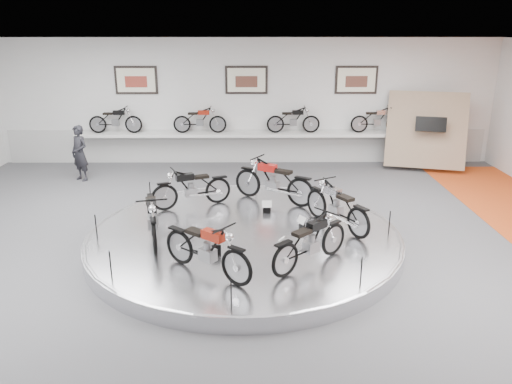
{
  "coord_description": "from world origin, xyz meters",
  "views": [
    {
      "loc": [
        0.16,
        -9.18,
        4.33
      ],
      "look_at": [
        0.25,
        0.6,
        1.07
      ],
      "focal_mm": 35.0,
      "sensor_mm": 36.0,
      "label": 1
    }
  ],
  "objects_px": {
    "bike_d": "(152,216)",
    "bike_f": "(311,241)",
    "display_platform": "(244,239)",
    "bike_e": "(207,248)",
    "visitor": "(80,153)",
    "bike_c": "(192,187)",
    "bike_a": "(337,205)",
    "shelf": "(247,134)",
    "bike_b": "(274,180)"
  },
  "relations": [
    {
      "from": "bike_f",
      "to": "shelf",
      "type": "bearing_deg",
      "value": 56.32
    },
    {
      "from": "shelf",
      "to": "bike_f",
      "type": "distance_m",
      "value": 8.01
    },
    {
      "from": "shelf",
      "to": "bike_d",
      "type": "distance_m",
      "value": 7.02
    },
    {
      "from": "bike_a",
      "to": "visitor",
      "type": "bearing_deg",
      "value": 25.6
    },
    {
      "from": "shelf",
      "to": "bike_d",
      "type": "xyz_separation_m",
      "value": [
        -1.79,
        -6.78,
        -0.2
      ]
    },
    {
      "from": "bike_a",
      "to": "bike_f",
      "type": "height_order",
      "value": "bike_a"
    },
    {
      "from": "shelf",
      "to": "bike_a",
      "type": "xyz_separation_m",
      "value": [
        1.93,
        -6.17,
        -0.21
      ]
    },
    {
      "from": "bike_c",
      "to": "bike_f",
      "type": "relative_size",
      "value": 1.02
    },
    {
      "from": "bike_c",
      "to": "shelf",
      "type": "bearing_deg",
      "value": -127.37
    },
    {
      "from": "display_platform",
      "to": "bike_e",
      "type": "distance_m",
      "value": 2.02
    },
    {
      "from": "display_platform",
      "to": "bike_a",
      "type": "bearing_deg",
      "value": 6.94
    },
    {
      "from": "bike_f",
      "to": "bike_c",
      "type": "bearing_deg",
      "value": 86.32
    },
    {
      "from": "bike_a",
      "to": "visitor",
      "type": "xyz_separation_m",
      "value": [
        -6.78,
        4.44,
        0.02
      ]
    },
    {
      "from": "display_platform",
      "to": "bike_c",
      "type": "xyz_separation_m",
      "value": [
        -1.24,
        1.53,
        0.63
      ]
    },
    {
      "from": "bike_e",
      "to": "bike_f",
      "type": "relative_size",
      "value": 1.03
    },
    {
      "from": "display_platform",
      "to": "bike_d",
      "type": "bearing_deg",
      "value": -168.0
    },
    {
      "from": "shelf",
      "to": "bike_d",
      "type": "height_order",
      "value": "bike_d"
    },
    {
      "from": "display_platform",
      "to": "bike_b",
      "type": "height_order",
      "value": "bike_b"
    },
    {
      "from": "bike_c",
      "to": "visitor",
      "type": "xyz_separation_m",
      "value": [
        -3.61,
        3.15,
        0.04
      ]
    },
    {
      "from": "bike_f",
      "to": "bike_b",
      "type": "bearing_deg",
      "value": 56.3
    },
    {
      "from": "display_platform",
      "to": "visitor",
      "type": "bearing_deg",
      "value": 136.03
    },
    {
      "from": "display_platform",
      "to": "bike_e",
      "type": "bearing_deg",
      "value": -108.27
    },
    {
      "from": "bike_f",
      "to": "bike_e",
      "type": "bearing_deg",
      "value": 147.61
    },
    {
      "from": "visitor",
      "to": "bike_f",
      "type": "bearing_deg",
      "value": -10.93
    },
    {
      "from": "shelf",
      "to": "bike_c",
      "type": "bearing_deg",
      "value": -104.26
    },
    {
      "from": "bike_e",
      "to": "display_platform",
      "type": "bearing_deg",
      "value": 109.78
    },
    {
      "from": "bike_a",
      "to": "bike_d",
      "type": "distance_m",
      "value": 3.77
    },
    {
      "from": "bike_d",
      "to": "bike_e",
      "type": "height_order",
      "value": "bike_d"
    },
    {
      "from": "bike_d",
      "to": "visitor",
      "type": "bearing_deg",
      "value": -162.12
    },
    {
      "from": "display_platform",
      "to": "bike_f",
      "type": "height_order",
      "value": "bike_f"
    },
    {
      "from": "shelf",
      "to": "bike_e",
      "type": "height_order",
      "value": "bike_e"
    },
    {
      "from": "shelf",
      "to": "bike_f",
      "type": "xyz_separation_m",
      "value": [
        1.18,
        -7.91,
        -0.23
      ]
    },
    {
      "from": "display_platform",
      "to": "bike_f",
      "type": "bearing_deg",
      "value": -51.98
    },
    {
      "from": "bike_a",
      "to": "visitor",
      "type": "relative_size",
      "value": 1.03
    },
    {
      "from": "bike_a",
      "to": "shelf",
      "type": "bearing_deg",
      "value": -13.79
    },
    {
      "from": "shelf",
      "to": "bike_e",
      "type": "bearing_deg",
      "value": -94.19
    },
    {
      "from": "bike_d",
      "to": "visitor",
      "type": "height_order",
      "value": "visitor"
    },
    {
      "from": "bike_f",
      "to": "visitor",
      "type": "relative_size",
      "value": 0.98
    },
    {
      "from": "bike_c",
      "to": "bike_d",
      "type": "relative_size",
      "value": 0.96
    },
    {
      "from": "display_platform",
      "to": "bike_b",
      "type": "bearing_deg",
      "value": 70.06
    },
    {
      "from": "bike_b",
      "to": "bike_f",
      "type": "bearing_deg",
      "value": 130.18
    },
    {
      "from": "bike_a",
      "to": "bike_c",
      "type": "bearing_deg",
      "value": 36.6
    },
    {
      "from": "bike_b",
      "to": "bike_e",
      "type": "distance_m",
      "value": 3.91
    },
    {
      "from": "display_platform",
      "to": "visitor",
      "type": "xyz_separation_m",
      "value": [
        -4.85,
        4.68,
        0.66
      ]
    },
    {
      "from": "bike_d",
      "to": "bike_f",
      "type": "relative_size",
      "value": 1.06
    },
    {
      "from": "bike_d",
      "to": "bike_e",
      "type": "relative_size",
      "value": 1.03
    },
    {
      "from": "bike_c",
      "to": "bike_d",
      "type": "bearing_deg",
      "value": 50.77
    },
    {
      "from": "bike_e",
      "to": "visitor",
      "type": "height_order",
      "value": "visitor"
    },
    {
      "from": "bike_a",
      "to": "bike_e",
      "type": "height_order",
      "value": "bike_a"
    },
    {
      "from": "bike_b",
      "to": "bike_e",
      "type": "xyz_separation_m",
      "value": [
        -1.28,
        -3.69,
        -0.05
      ]
    }
  ]
}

